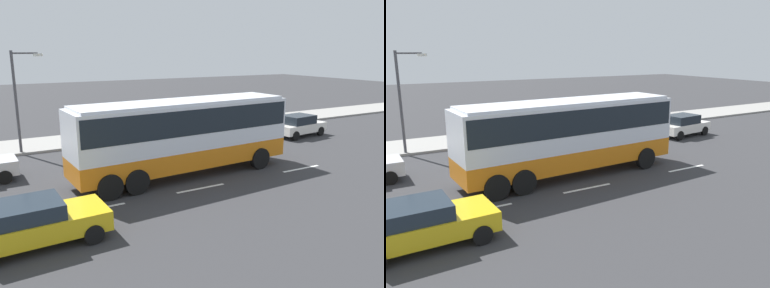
% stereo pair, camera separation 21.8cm
% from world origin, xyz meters
% --- Properties ---
extents(ground_plane, '(120.00, 120.00, 0.00)m').
position_xyz_m(ground_plane, '(0.00, 0.00, 0.00)').
color(ground_plane, '#333335').
extents(sidewalk_curb, '(80.00, 4.00, 0.15)m').
position_xyz_m(sidewalk_curb, '(0.00, 9.09, 0.07)').
color(sidewalk_curb, gray).
rests_on(sidewalk_curb, ground_plane).
extents(lane_centreline, '(24.86, 0.16, 0.01)m').
position_xyz_m(lane_centreline, '(-6.90, -2.77, 0.00)').
color(lane_centreline, white).
rests_on(lane_centreline, ground_plane).
extents(coach_bus, '(11.01, 3.17, 3.67)m').
position_xyz_m(coach_bus, '(-1.37, -0.71, 2.26)').
color(coach_bus, orange).
rests_on(coach_bus, ground_plane).
extents(car_yellow_taxi, '(4.42, 2.11, 1.45)m').
position_xyz_m(car_yellow_taxi, '(-8.81, -4.66, 0.78)').
color(car_yellow_taxi, gold).
rests_on(car_yellow_taxi, ground_plane).
extents(car_white_minivan, '(4.19, 2.23, 1.51)m').
position_xyz_m(car_white_minivan, '(9.95, 3.18, 0.79)').
color(car_white_minivan, white).
rests_on(car_white_minivan, ground_plane).
extents(pedestrian_near_curb, '(0.32, 0.32, 1.64)m').
position_xyz_m(pedestrian_near_curb, '(7.80, 7.65, 1.09)').
color(pedestrian_near_curb, black).
rests_on(pedestrian_near_curb, sidewalk_curb).
extents(street_lamp, '(1.71, 0.24, 5.80)m').
position_xyz_m(street_lamp, '(-7.65, 7.39, 3.54)').
color(street_lamp, '#47474C').
rests_on(street_lamp, sidewalk_curb).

